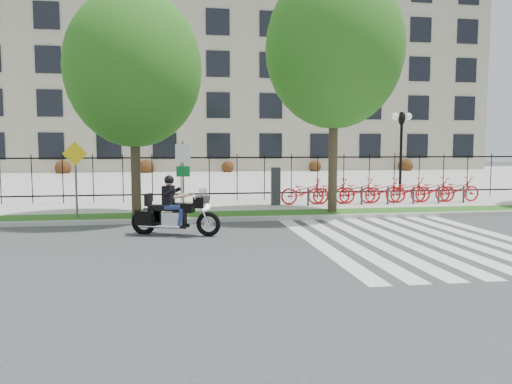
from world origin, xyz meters
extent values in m
plane|color=#363639|center=(0.00, 0.00, 0.00)|extent=(120.00, 120.00, 0.00)
cube|color=#B2B0A7|center=(0.00, 4.10, 0.07)|extent=(60.00, 0.20, 0.15)
cube|color=#235A16|center=(0.00, 4.95, 0.07)|extent=(60.00, 1.50, 0.15)
cube|color=#A3A098|center=(0.00, 7.45, 0.07)|extent=(60.00, 3.50, 0.15)
cube|color=#A3A098|center=(0.00, 25.00, 0.05)|extent=(80.00, 34.00, 0.10)
cube|color=#A9A288|center=(0.00, 45.00, 10.00)|extent=(60.00, 20.00, 20.00)
cylinder|color=black|center=(10.00, 12.00, 2.00)|extent=(0.14, 0.14, 4.00)
cylinder|color=black|center=(10.00, 12.00, 3.90)|extent=(0.06, 0.70, 0.70)
sphere|color=white|center=(9.65, 12.00, 4.00)|extent=(0.36, 0.36, 0.36)
sphere|color=white|center=(10.35, 12.00, 4.00)|extent=(0.36, 0.36, 0.36)
cylinder|color=#31261B|center=(-2.73, 4.95, 1.92)|extent=(0.32, 0.32, 3.53)
ellipsoid|color=#1A5313|center=(-2.73, 4.95, 5.03)|extent=(4.48, 4.48, 5.16)
cylinder|color=#31261B|center=(4.13, 4.95, 2.29)|extent=(0.32, 0.32, 4.28)
ellipsoid|color=#1A5313|center=(4.13, 4.95, 5.89)|extent=(4.85, 4.85, 5.58)
cube|color=#2D2D33|center=(2.51, 7.20, 0.90)|extent=(0.35, 0.25, 1.50)
imported|color=red|center=(3.71, 7.20, 0.67)|extent=(1.98, 0.69, 1.04)
cylinder|color=#2D2D33|center=(3.71, 6.70, 0.50)|extent=(0.08, 0.08, 0.70)
imported|color=red|center=(4.81, 7.20, 0.67)|extent=(1.98, 0.69, 1.04)
cylinder|color=#2D2D33|center=(4.81, 6.70, 0.50)|extent=(0.08, 0.08, 0.70)
imported|color=red|center=(5.91, 7.20, 0.67)|extent=(1.98, 0.69, 1.04)
cylinder|color=#2D2D33|center=(5.91, 6.70, 0.50)|extent=(0.08, 0.08, 0.70)
imported|color=red|center=(7.01, 7.20, 0.67)|extent=(1.98, 0.69, 1.04)
cylinder|color=#2D2D33|center=(7.01, 6.70, 0.50)|extent=(0.08, 0.08, 0.70)
imported|color=red|center=(8.11, 7.20, 0.67)|extent=(1.98, 0.69, 1.04)
cylinder|color=#2D2D33|center=(8.11, 6.70, 0.50)|extent=(0.08, 0.08, 0.70)
imported|color=red|center=(9.21, 7.20, 0.67)|extent=(1.98, 0.69, 1.04)
cylinder|color=#2D2D33|center=(9.21, 6.70, 0.50)|extent=(0.08, 0.08, 0.70)
imported|color=red|center=(10.31, 7.20, 0.67)|extent=(1.98, 0.69, 1.04)
cylinder|color=#2D2D33|center=(10.31, 6.70, 0.50)|extent=(0.08, 0.08, 0.70)
cylinder|color=#59595B|center=(-1.16, 4.60, 1.40)|extent=(0.07, 0.07, 2.50)
cube|color=white|center=(-1.16, 4.56, 2.25)|extent=(0.50, 0.03, 0.60)
cube|color=#0C6626|center=(-1.16, 4.56, 1.65)|extent=(0.45, 0.03, 0.35)
cylinder|color=#59595B|center=(-4.59, 4.60, 1.35)|extent=(0.07, 0.07, 2.40)
cube|color=yellow|center=(-4.59, 4.56, 2.25)|extent=(0.78, 0.03, 0.78)
torus|color=black|center=(-0.52, 1.49, 0.34)|extent=(0.70, 0.36, 0.69)
torus|color=black|center=(-2.31, 2.15, 0.34)|extent=(0.74, 0.39, 0.73)
cube|color=black|center=(-0.71, 1.56, 0.95)|extent=(0.47, 0.62, 0.30)
cube|color=#26262B|center=(-0.64, 1.54, 1.19)|extent=(0.31, 0.52, 0.31)
cube|color=silver|center=(-1.46, 1.84, 0.45)|extent=(0.68, 0.53, 0.40)
cube|color=black|center=(-1.18, 1.73, 0.78)|extent=(0.64, 0.51, 0.26)
cube|color=black|center=(-1.79, 1.96, 0.76)|extent=(0.78, 0.58, 0.14)
cube|color=black|center=(-2.17, 2.10, 0.98)|extent=(0.21, 0.36, 0.34)
cube|color=black|center=(-2.27, 1.81, 0.50)|extent=(0.53, 0.32, 0.40)
cube|color=black|center=(-2.07, 2.38, 0.50)|extent=(0.53, 0.32, 0.40)
cube|color=black|center=(-1.60, 1.89, 1.13)|extent=(0.36, 0.46, 0.52)
sphere|color=tan|center=(-1.58, 1.88, 1.51)|extent=(0.23, 0.23, 0.23)
sphere|color=black|center=(-1.58, 1.88, 1.55)|extent=(0.27, 0.27, 0.27)
camera|label=1|loc=(-1.33, -12.18, 2.49)|focal=35.00mm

